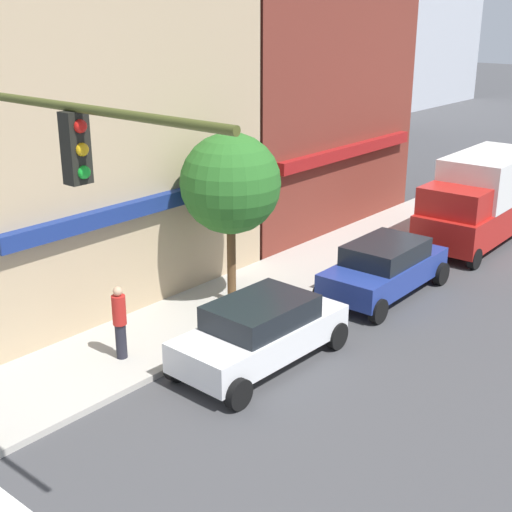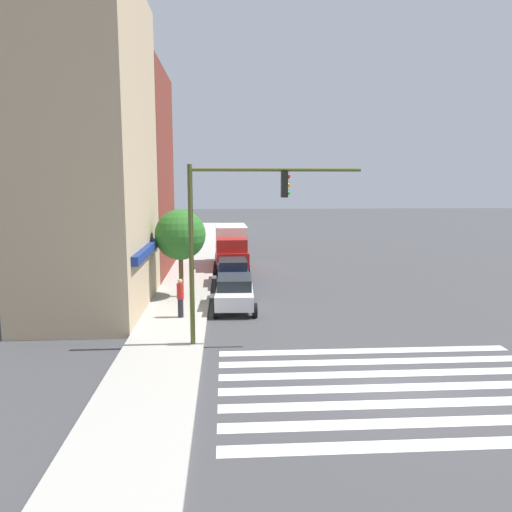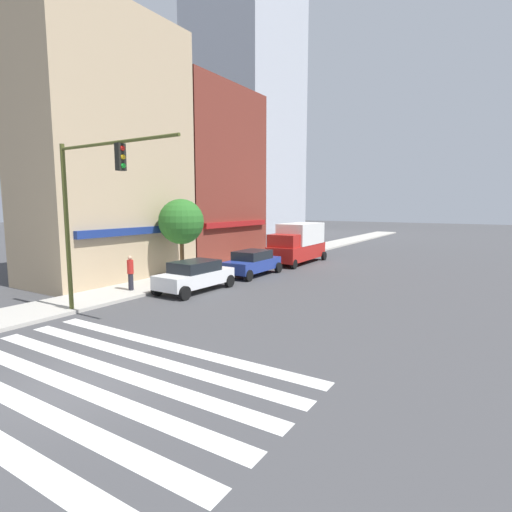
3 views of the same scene
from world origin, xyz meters
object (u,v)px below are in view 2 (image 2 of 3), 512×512
(sedan_blue, at_px, (233,272))
(box_truck_red, at_px, (231,246))
(pedestrian_red_jacket, at_px, (180,297))
(traffic_signal, at_px, (231,222))
(sedan_white, at_px, (235,292))
(street_tree, at_px, (180,235))

(sedan_blue, bearing_deg, box_truck_red, -0.88)
(sedan_blue, xyz_separation_m, pedestrian_red_jacket, (-7.58, 2.49, 0.23))
(box_truck_red, bearing_deg, sedan_blue, 178.37)
(traffic_signal, relative_size, sedan_blue, 1.55)
(traffic_signal, distance_m, box_truck_red, 18.14)
(sedan_white, relative_size, box_truck_red, 0.71)
(box_truck_red, bearing_deg, sedan_white, 178.37)
(box_truck_red, height_order, street_tree, street_tree)
(traffic_signal, relative_size, pedestrian_red_jacket, 3.88)
(traffic_signal, xyz_separation_m, pedestrian_red_jacket, (3.81, 2.27, -3.69))
(sedan_blue, distance_m, box_truck_red, 6.52)
(pedestrian_red_jacket, bearing_deg, sedan_white, 152.33)
(traffic_signal, height_order, pedestrian_red_jacket, traffic_signal)
(sedan_white, xyz_separation_m, pedestrian_red_jacket, (-2.06, 2.49, 0.23))
(street_tree, bearing_deg, box_truck_red, -15.80)
(sedan_white, xyz_separation_m, box_truck_red, (11.99, -0.00, 0.75))
(traffic_signal, relative_size, box_truck_red, 1.10)
(traffic_signal, bearing_deg, sedan_blue, -1.11)
(street_tree, bearing_deg, traffic_signal, -162.07)
(sedan_blue, relative_size, box_truck_red, 0.71)
(sedan_white, xyz_separation_m, street_tree, (2.10, 2.80, 2.62))
(traffic_signal, bearing_deg, box_truck_red, -0.71)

